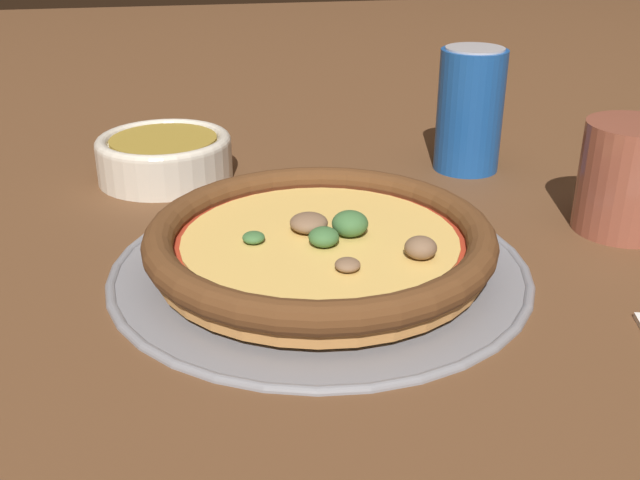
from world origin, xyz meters
name	(u,v)px	position (x,y,z in m)	size (l,w,h in m)	color
ground_plane	(320,269)	(0.00, 0.00, 0.00)	(3.00, 3.00, 0.00)	brown
pizza_tray	(320,265)	(0.00, 0.00, 0.00)	(0.32, 0.32, 0.01)	gray
pizza	(320,241)	(0.00, 0.00, 0.02)	(0.26, 0.26, 0.04)	#BC7F42
bowl_near	(165,155)	(0.22, 0.11, 0.02)	(0.13, 0.13, 0.04)	beige
drinking_cup	(628,178)	(0.03, -0.26, 0.05)	(0.08, 0.08, 0.09)	brown
beverage_can	(470,110)	(0.20, -0.19, 0.06)	(0.07, 0.07, 0.12)	#194C99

